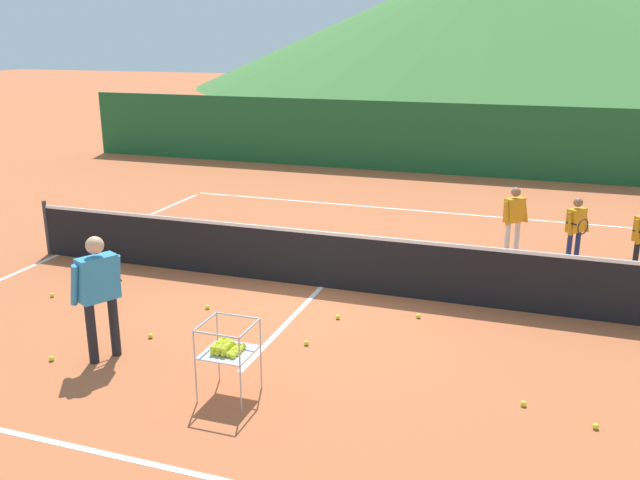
% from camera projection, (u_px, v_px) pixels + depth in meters
% --- Properties ---
extents(ground_plane, '(120.00, 120.00, 0.00)m').
position_uv_depth(ground_plane, '(322.00, 287.00, 11.39)').
color(ground_plane, '#BC6038').
extents(line_baseline_near, '(10.70, 0.08, 0.01)m').
position_uv_depth(line_baseline_near, '(151.00, 464.00, 6.69)').
color(line_baseline_near, white).
rests_on(line_baseline_near, ground).
extents(line_baseline_far, '(10.70, 0.08, 0.01)m').
position_uv_depth(line_baseline_far, '(397.00, 209.00, 16.51)').
color(line_baseline_far, white).
rests_on(line_baseline_far, ground).
extents(line_sideline_west, '(0.08, 10.85, 0.01)m').
position_uv_depth(line_sideline_west, '(58.00, 255.00, 13.06)').
color(line_sideline_west, white).
rests_on(line_sideline_west, ground).
extents(line_service_center, '(0.08, 6.35, 0.01)m').
position_uv_depth(line_service_center, '(322.00, 287.00, 11.39)').
color(line_service_center, white).
rests_on(line_service_center, ground).
extents(tennis_net, '(11.16, 0.08, 1.05)m').
position_uv_depth(tennis_net, '(322.00, 259.00, 11.25)').
color(tennis_net, '#333338').
rests_on(tennis_net, ground).
extents(instructor, '(0.52, 0.83, 1.66)m').
position_uv_depth(instructor, '(99.00, 287.00, 8.60)').
color(instructor, black).
rests_on(instructor, ground).
extents(student_0, '(0.47, 0.48, 1.32)m').
position_uv_depth(student_0, '(514.00, 215.00, 12.86)').
color(student_0, silver).
rests_on(student_0, ground).
extents(student_1, '(0.44, 0.69, 1.25)m').
position_uv_depth(student_1, '(576.00, 225.00, 12.32)').
color(student_1, navy).
rests_on(student_1, ground).
extents(ball_cart, '(0.58, 0.58, 0.90)m').
position_uv_depth(ball_cart, '(227.00, 349.00, 7.81)').
color(ball_cart, '#B7B7BC').
rests_on(ball_cart, ground).
extents(tennis_ball_0, '(0.07, 0.07, 0.07)m').
position_uv_depth(tennis_ball_0, '(338.00, 317.00, 10.10)').
color(tennis_ball_0, yellow).
rests_on(tennis_ball_0, ground).
extents(tennis_ball_1, '(0.07, 0.07, 0.07)m').
position_uv_depth(tennis_ball_1, '(418.00, 316.00, 10.13)').
color(tennis_ball_1, yellow).
rests_on(tennis_ball_1, ground).
extents(tennis_ball_2, '(0.07, 0.07, 0.07)m').
position_uv_depth(tennis_ball_2, '(151.00, 336.00, 9.46)').
color(tennis_ball_2, yellow).
rests_on(tennis_ball_2, ground).
extents(tennis_ball_3, '(0.07, 0.07, 0.07)m').
position_uv_depth(tennis_ball_3, '(207.00, 307.00, 10.47)').
color(tennis_ball_3, yellow).
rests_on(tennis_ball_3, ground).
extents(tennis_ball_4, '(0.07, 0.07, 0.07)m').
position_uv_depth(tennis_ball_4, '(52.00, 295.00, 10.95)').
color(tennis_ball_4, yellow).
rests_on(tennis_ball_4, ground).
extents(tennis_ball_5, '(0.07, 0.07, 0.07)m').
position_uv_depth(tennis_ball_5, '(306.00, 343.00, 9.25)').
color(tennis_ball_5, yellow).
rests_on(tennis_ball_5, ground).
extents(tennis_ball_7, '(0.07, 0.07, 0.07)m').
position_uv_depth(tennis_ball_7, '(524.00, 404.00, 7.72)').
color(tennis_ball_7, yellow).
rests_on(tennis_ball_7, ground).
extents(tennis_ball_8, '(0.07, 0.07, 0.07)m').
position_uv_depth(tennis_ball_8, '(52.00, 358.00, 8.80)').
color(tennis_ball_8, yellow).
rests_on(tennis_ball_8, ground).
extents(tennis_ball_9, '(0.07, 0.07, 0.07)m').
position_uv_depth(tennis_ball_9, '(596.00, 426.00, 7.28)').
color(tennis_ball_9, yellow).
rests_on(tennis_ball_9, ground).
extents(windscreen_fence, '(23.54, 0.08, 2.14)m').
position_uv_depth(windscreen_fence, '(433.00, 139.00, 20.43)').
color(windscreen_fence, '#1E5B2D').
rests_on(windscreen_fence, ground).
extents(hill_0, '(52.03, 52.03, 11.20)m').
position_uv_depth(hill_0, '(512.00, 15.00, 56.05)').
color(hill_0, '#427A38').
rests_on(hill_0, ground).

